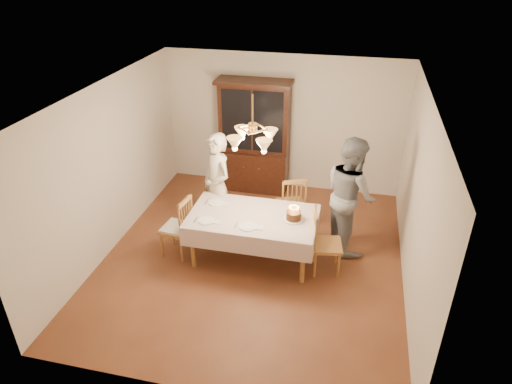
% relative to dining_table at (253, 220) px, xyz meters
% --- Properties ---
extents(ground, '(5.00, 5.00, 0.00)m').
position_rel_dining_table_xyz_m(ground, '(0.00, 0.00, -0.68)').
color(ground, '#5F2E1B').
rests_on(ground, ground).
extents(room_shell, '(5.00, 5.00, 5.00)m').
position_rel_dining_table_xyz_m(room_shell, '(0.00, 0.00, 0.90)').
color(room_shell, white).
rests_on(room_shell, ground).
extents(dining_table, '(1.90, 1.10, 0.76)m').
position_rel_dining_table_xyz_m(dining_table, '(0.00, 0.00, 0.00)').
color(dining_table, '#955E2B').
rests_on(dining_table, ground).
extents(china_hutch, '(1.38, 0.54, 2.16)m').
position_rel_dining_table_xyz_m(china_hutch, '(-0.50, 2.25, 0.36)').
color(china_hutch, black).
rests_on(china_hutch, ground).
extents(chair_far_side, '(0.57, 0.56, 1.00)m').
position_rel_dining_table_xyz_m(chair_far_side, '(0.43, 0.97, -0.24)').
color(chair_far_side, '#955E2B').
rests_on(chair_far_side, ground).
extents(chair_left_end, '(0.47, 0.49, 1.00)m').
position_rel_dining_table_xyz_m(chair_left_end, '(-1.17, -0.16, -0.23)').
color(chair_left_end, '#955E2B').
rests_on(chair_left_end, ground).
extents(chair_right_end, '(0.49, 0.50, 1.00)m').
position_rel_dining_table_xyz_m(chair_right_end, '(1.11, -0.07, -0.24)').
color(chair_right_end, '#955E2B').
rests_on(chair_right_end, ground).
extents(elderly_woman, '(0.75, 0.73, 1.74)m').
position_rel_dining_table_xyz_m(elderly_woman, '(-0.74, 0.61, 0.19)').
color(elderly_woman, beige).
rests_on(elderly_woman, ground).
extents(adult_in_grey, '(1.05, 1.13, 1.86)m').
position_rel_dining_table_xyz_m(adult_in_grey, '(1.37, 0.66, 0.25)').
color(adult_in_grey, slate).
rests_on(adult_in_grey, ground).
extents(birthday_cake, '(0.30, 0.30, 0.21)m').
position_rel_dining_table_xyz_m(birthday_cake, '(0.60, 0.03, 0.14)').
color(birthday_cake, white).
rests_on(birthday_cake, dining_table).
extents(place_setting_near_left, '(0.38, 0.23, 0.02)m').
position_rel_dining_table_xyz_m(place_setting_near_left, '(-0.61, -0.30, 0.08)').
color(place_setting_near_left, white).
rests_on(place_setting_near_left, dining_table).
extents(place_setting_near_right, '(0.41, 0.26, 0.02)m').
position_rel_dining_table_xyz_m(place_setting_near_right, '(0.01, -0.31, 0.08)').
color(place_setting_near_right, white).
rests_on(place_setting_near_right, dining_table).
extents(place_setting_far_left, '(0.39, 0.24, 0.02)m').
position_rel_dining_table_xyz_m(place_setting_far_left, '(-0.62, 0.23, 0.08)').
color(place_setting_far_left, white).
rests_on(place_setting_far_left, dining_table).
extents(chandelier, '(0.62, 0.62, 0.73)m').
position_rel_dining_table_xyz_m(chandelier, '(-0.00, -0.00, 1.29)').
color(chandelier, '#BF8C3F').
rests_on(chandelier, ground).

